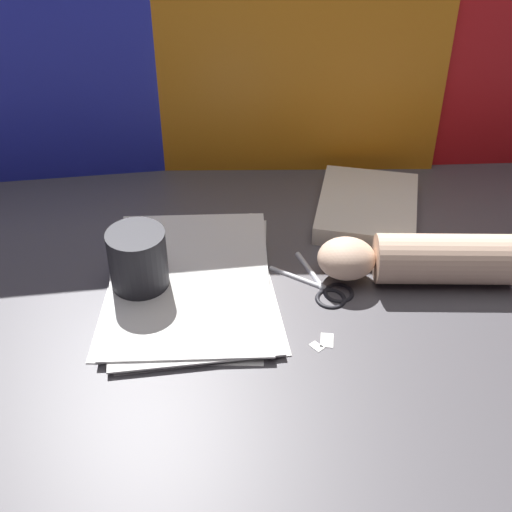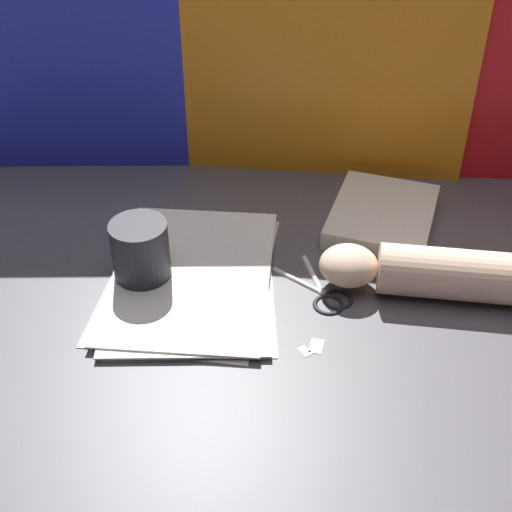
{
  "view_description": "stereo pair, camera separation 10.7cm",
  "coord_description": "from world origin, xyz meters",
  "px_view_note": "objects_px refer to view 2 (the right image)",
  "views": [
    {
      "loc": [
        -0.07,
        -0.83,
        0.71
      ],
      "look_at": [
        -0.03,
        0.02,
        0.06
      ],
      "focal_mm": 50.0,
      "sensor_mm": 36.0,
      "label": 1
    },
    {
      "loc": [
        0.03,
        -0.83,
        0.71
      ],
      "look_at": [
        -0.03,
        0.02,
        0.06
      ],
      "focal_mm": 50.0,
      "sensor_mm": 36.0,
      "label": 2
    }
  ],
  "objects_px": {
    "scissors": "(324,293)",
    "mug": "(141,253)",
    "book_closed": "(382,216)",
    "paper_stack": "(191,277)",
    "hand_forearm": "(424,272)"
  },
  "relations": [
    {
      "from": "scissors",
      "to": "mug",
      "type": "relative_size",
      "value": 1.41
    },
    {
      "from": "book_closed",
      "to": "scissors",
      "type": "bearing_deg",
      "value": -117.2
    },
    {
      "from": "mug",
      "to": "paper_stack",
      "type": "bearing_deg",
      "value": 3.85
    },
    {
      "from": "hand_forearm",
      "to": "mug",
      "type": "height_order",
      "value": "mug"
    },
    {
      "from": "scissors",
      "to": "hand_forearm",
      "type": "bearing_deg",
      "value": 6.9
    },
    {
      "from": "book_closed",
      "to": "scissors",
      "type": "xyz_separation_m",
      "value": [
        -0.1,
        -0.2,
        -0.01
      ]
    },
    {
      "from": "paper_stack",
      "to": "hand_forearm",
      "type": "relative_size",
      "value": 1.23
    },
    {
      "from": "paper_stack",
      "to": "book_closed",
      "type": "xyz_separation_m",
      "value": [
        0.31,
        0.17,
        0.01
      ]
    },
    {
      "from": "book_closed",
      "to": "mug",
      "type": "bearing_deg",
      "value": -154.88
    },
    {
      "from": "paper_stack",
      "to": "book_closed",
      "type": "height_order",
      "value": "book_closed"
    },
    {
      "from": "hand_forearm",
      "to": "mug",
      "type": "relative_size",
      "value": 2.93
    },
    {
      "from": "paper_stack",
      "to": "mug",
      "type": "relative_size",
      "value": 3.59
    },
    {
      "from": "paper_stack",
      "to": "mug",
      "type": "distance_m",
      "value": 0.09
    },
    {
      "from": "mug",
      "to": "book_closed",
      "type": "bearing_deg",
      "value": 25.12
    },
    {
      "from": "hand_forearm",
      "to": "paper_stack",
      "type": "bearing_deg",
      "value": 179.27
    }
  ]
}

